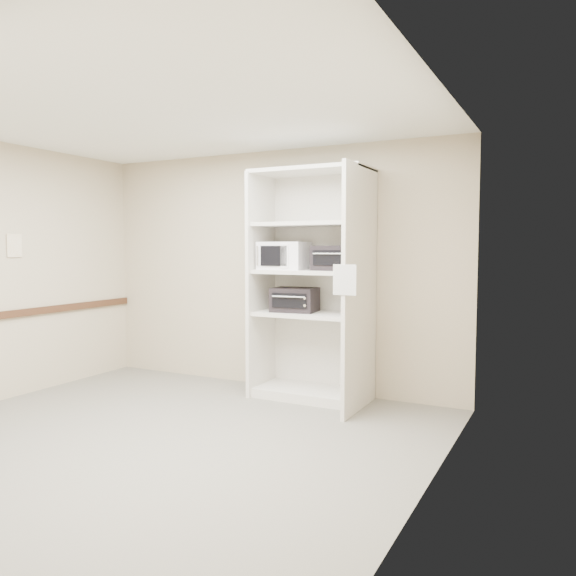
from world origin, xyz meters
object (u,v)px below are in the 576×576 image
at_px(shelving_unit, 315,293).
at_px(toaster_oven_lower, 295,300).
at_px(microwave, 284,256).
at_px(toaster_oven_upper, 336,258).

height_order(shelving_unit, toaster_oven_lower, shelving_unit).
xyz_separation_m(shelving_unit, microwave, (-0.36, -0.01, 0.39)).
height_order(microwave, toaster_oven_upper, microwave).
distance_m(microwave, toaster_oven_lower, 0.49).
bearing_deg(shelving_unit, toaster_oven_upper, 0.45).
relative_size(toaster_oven_upper, toaster_oven_lower, 0.96).
height_order(toaster_oven_upper, toaster_oven_lower, toaster_oven_upper).
distance_m(shelving_unit, toaster_oven_upper, 0.43).
bearing_deg(shelving_unit, toaster_oven_lower, -177.82).
xyz_separation_m(microwave, toaster_oven_lower, (0.13, 0.00, -0.47)).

